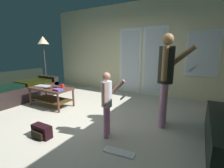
% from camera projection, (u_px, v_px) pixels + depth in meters
% --- Properties ---
extents(ground_plane, '(5.99, 5.17, 0.02)m').
position_uv_depth(ground_plane, '(78.00, 118.00, 3.32)').
color(ground_plane, '#B4AE9E').
extents(wall_back_with_doors, '(5.99, 0.09, 2.90)m').
position_uv_depth(wall_back_with_doors, '(131.00, 50.00, 5.15)').
color(wall_back_with_doors, beige).
rests_on(wall_back_with_doors, ground_plane).
extents(leather_couch, '(0.93, 2.06, 0.80)m').
position_uv_depth(leather_couch, '(18.00, 90.00, 4.49)').
color(leather_couch, black).
rests_on(leather_couch, ground_plane).
extents(coffee_table, '(1.09, 0.56, 0.48)m').
position_uv_depth(coffee_table, '(51.00, 93.00, 3.97)').
color(coffee_table, '#4D2E25').
rests_on(coffee_table, ground_plane).
extents(person_adult, '(0.61, 0.48, 1.68)m').
position_uv_depth(person_adult, '(166.00, 73.00, 2.77)').
color(person_adult, pink).
rests_on(person_adult, ground_plane).
extents(person_child, '(0.36, 0.35, 1.07)m').
position_uv_depth(person_child, '(107.00, 99.00, 2.48)').
color(person_child, pink).
rests_on(person_child, ground_plane).
extents(floor_lamp, '(0.38, 0.38, 1.87)m').
position_uv_depth(floor_lamp, '(43.00, 43.00, 5.39)').
color(floor_lamp, '#37322D').
rests_on(floor_lamp, ground_plane).
extents(backpack, '(0.35, 0.18, 0.21)m').
position_uv_depth(backpack, '(42.00, 131.00, 2.55)').
color(backpack, black).
rests_on(backpack, ground_plane).
extents(loose_keyboard, '(0.45, 0.17, 0.02)m').
position_uv_depth(loose_keyboard, '(119.00, 152.00, 2.17)').
color(loose_keyboard, white).
rests_on(loose_keyboard, ground_plane).
extents(laptop_closed, '(0.39, 0.28, 0.02)m').
position_uv_depth(laptop_closed, '(42.00, 86.00, 4.09)').
color(laptop_closed, '#A9B1BC').
rests_on(laptop_closed, coffee_table).
extents(cup_near_edge, '(0.08, 0.08, 0.10)m').
position_uv_depth(cup_near_edge, '(63.00, 86.00, 3.90)').
color(cup_near_edge, red).
rests_on(cup_near_edge, coffee_table).
extents(tv_remote_black, '(0.17, 0.13, 0.02)m').
position_uv_depth(tv_remote_black, '(47.00, 88.00, 3.85)').
color(tv_remote_black, black).
rests_on(tv_remote_black, coffee_table).
extents(dvd_remote_slim, '(0.18, 0.07, 0.02)m').
position_uv_depth(dvd_remote_slim, '(56.00, 87.00, 3.94)').
color(dvd_remote_slim, black).
rests_on(dvd_remote_slim, coffee_table).
extents(book_stack, '(0.22, 0.18, 0.04)m').
position_uv_depth(book_stack, '(58.00, 90.00, 3.67)').
color(book_stack, '#2462AD').
rests_on(book_stack, coffee_table).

